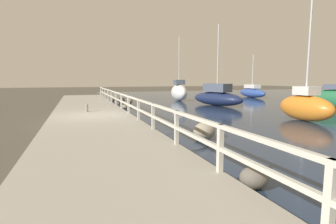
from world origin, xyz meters
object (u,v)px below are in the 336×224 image
object	(u,v)px
sailboat_navy	(217,97)
sailboat_orange	(305,106)
sailboat_blue	(252,92)
sailboat_white	(179,92)
mooring_bollard	(87,108)

from	to	relation	value
sailboat_navy	sailboat_orange	xyz separation A→B (m)	(0.31, -8.21, 0.05)
sailboat_blue	sailboat_orange	world-z (taller)	sailboat_orange
sailboat_navy	sailboat_white	bearing A→B (deg)	83.76
mooring_bollard	sailboat_navy	bearing A→B (deg)	17.28
sailboat_blue	sailboat_white	size ratio (longest dim) A/B	0.87
sailboat_blue	sailboat_white	bearing A→B (deg)	-164.40
sailboat_navy	sailboat_blue	size ratio (longest dim) A/B	1.18
sailboat_navy	sailboat_white	world-z (taller)	sailboat_navy
sailboat_navy	sailboat_blue	world-z (taller)	sailboat_navy
mooring_bollard	sailboat_navy	distance (m)	10.50
mooring_bollard	sailboat_orange	size ratio (longest dim) A/B	0.06
sailboat_navy	sailboat_white	xyz separation A→B (m)	(-1.06, 5.48, 0.17)
sailboat_navy	mooring_bollard	bearing A→B (deg)	-179.94
sailboat_orange	sailboat_blue	bearing A→B (deg)	61.16
sailboat_navy	sailboat_orange	world-z (taller)	sailboat_orange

